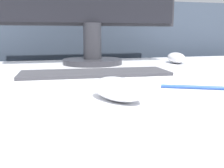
% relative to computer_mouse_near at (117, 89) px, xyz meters
% --- Properties ---
extents(partition_panel, '(5.00, 0.03, 1.06)m').
position_rel_computer_mouse_near_xyz_m(partition_panel, '(0.07, 0.90, -0.26)').
color(partition_panel, '#333D4C').
rests_on(partition_panel, ground_plane).
extents(computer_mouse_near, '(0.10, 0.14, 0.04)m').
position_rel_computer_mouse_near_xyz_m(computer_mouse_near, '(0.00, 0.00, 0.00)').
color(computer_mouse_near, white).
rests_on(computer_mouse_near, desk).
extents(keyboard, '(0.41, 0.16, 0.02)m').
position_rel_computer_mouse_near_xyz_m(keyboard, '(0.00, 0.21, -0.01)').
color(keyboard, silver).
rests_on(keyboard, desk).
extents(computer_mouse_far, '(0.08, 0.13, 0.04)m').
position_rel_computer_mouse_near_xyz_m(computer_mouse_far, '(0.39, 0.51, 0.00)').
color(computer_mouse_far, silver).
rests_on(computer_mouse_far, desk).
extents(pen, '(0.13, 0.07, 0.01)m').
position_rel_computer_mouse_near_xyz_m(pen, '(0.19, 0.05, -0.02)').
color(pen, '#284C9E').
rests_on(pen, desk).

